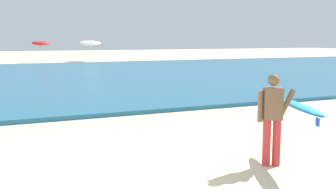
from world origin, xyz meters
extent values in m
plane|color=beige|center=(0.00, 0.00, 0.00)|extent=(160.00, 160.00, 0.00)
cube|color=#1E6084|center=(0.00, 19.33, 0.07)|extent=(120.00, 28.00, 0.14)
cylinder|color=red|center=(2.81, -0.57, 0.44)|extent=(0.15, 0.15, 0.88)
cylinder|color=red|center=(2.98, -0.64, 0.44)|extent=(0.15, 0.15, 0.88)
cube|color=brown|center=(2.90, -0.60, 1.18)|extent=(0.40, 0.34, 0.60)
sphere|color=brown|center=(2.90, -0.60, 1.62)|extent=(0.22, 0.22, 0.22)
cylinder|color=brown|center=(2.69, -0.51, 1.13)|extent=(0.10, 0.10, 0.58)
cylinder|color=brown|center=(3.15, -0.70, 1.20)|extent=(0.32, 0.22, 0.51)
ellipsoid|color=#33BCD6|center=(3.36, -0.81, 1.13)|extent=(1.17, 2.17, 0.15)
ellipsoid|color=blue|center=(3.36, -0.81, 1.11)|extent=(1.23, 2.26, 0.10)
cube|color=blue|center=(2.99, -1.64, 1.01)|extent=(0.08, 0.14, 0.14)
cylinder|color=beige|center=(3.41, 35.76, 0.95)|extent=(0.05, 0.05, 1.90)
ellipsoid|color=red|center=(3.41, 35.76, 1.97)|extent=(1.73, 1.76, 0.61)
cylinder|color=beige|center=(8.76, 37.41, 0.95)|extent=(0.05, 0.05, 1.90)
ellipsoid|color=white|center=(8.76, 37.41, 1.97)|extent=(2.30, 2.32, 0.61)
camera|label=1|loc=(-1.97, -6.66, 2.36)|focal=44.07mm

